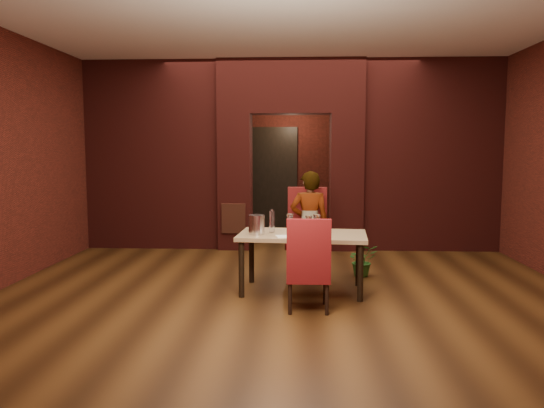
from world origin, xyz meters
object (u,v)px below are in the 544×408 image
(wine_glass_a, at_px, (290,223))
(wine_bucket, at_px, (257,225))
(person_seated, at_px, (309,224))
(wine_glass_b, at_px, (309,225))
(dining_table, at_px, (302,262))
(potted_plant, at_px, (362,260))
(wine_glass_c, at_px, (317,224))
(chair_far, at_px, (306,232))
(chair_near, at_px, (308,263))
(water_bottle, at_px, (272,221))

(wine_glass_a, relative_size, wine_bucket, 0.94)
(wine_glass_a, distance_m, wine_bucket, 0.45)
(person_seated, distance_m, wine_glass_b, 0.75)
(dining_table, distance_m, potted_plant, 1.16)
(wine_glass_a, bearing_deg, potted_plant, 34.79)
(wine_glass_c, bearing_deg, potted_plant, 51.98)
(wine_glass_c, height_order, wine_bucket, wine_bucket)
(chair_far, relative_size, chair_near, 1.18)
(water_bottle, bearing_deg, wine_bucket, -135.37)
(chair_far, relative_size, wine_glass_a, 5.47)
(wine_glass_a, height_order, potted_plant, wine_glass_a)
(person_seated, bearing_deg, chair_far, -56.90)
(chair_near, bearing_deg, dining_table, -85.90)
(chair_near, relative_size, wine_glass_b, 4.79)
(chair_near, relative_size, person_seated, 0.70)
(wine_bucket, distance_m, potted_plant, 1.74)
(wine_glass_c, bearing_deg, person_seated, 94.99)
(person_seated, height_order, wine_bucket, person_seated)
(wine_glass_a, bearing_deg, chair_far, 72.92)
(chair_near, distance_m, potted_plant, 1.73)
(dining_table, xyz_separation_m, person_seated, (0.10, 0.77, 0.36))
(wine_glass_a, xyz_separation_m, water_bottle, (-0.22, -0.06, 0.03))
(chair_near, distance_m, water_bottle, 0.97)
(person_seated, height_order, wine_glass_b, person_seated)
(person_seated, distance_m, water_bottle, 0.85)
(dining_table, xyz_separation_m, wine_glass_c, (0.17, -0.02, 0.47))
(person_seated, bearing_deg, water_bottle, 55.11)
(chair_near, bearing_deg, wine_glass_c, -99.43)
(wine_glass_b, bearing_deg, wine_bucket, -169.19)
(dining_table, height_order, water_bottle, water_bottle)
(wine_glass_b, bearing_deg, wine_glass_c, -26.09)
(wine_glass_c, bearing_deg, chair_near, -99.00)
(chair_far, distance_m, wine_glass_a, 0.76)
(wine_bucket, height_order, water_bottle, water_bottle)
(person_seated, bearing_deg, wine_glass_a, 67.66)
(dining_table, relative_size, wine_glass_b, 7.21)
(potted_plant, bearing_deg, chair_near, -116.41)
(wine_glass_b, height_order, wine_bucket, wine_bucket)
(wine_glass_a, distance_m, potted_plant, 1.32)
(chair_near, height_order, person_seated, person_seated)
(dining_table, height_order, wine_glass_b, wine_glass_b)
(wine_glass_a, distance_m, water_bottle, 0.23)
(dining_table, bearing_deg, wine_bucket, -165.86)
(water_bottle, relative_size, potted_plant, 0.64)
(chair_near, xyz_separation_m, person_seated, (0.04, 1.49, 0.21))
(dining_table, height_order, wine_glass_a, wine_glass_a)
(person_seated, distance_m, potted_plant, 0.87)
(chair_far, relative_size, person_seated, 0.83)
(wine_glass_b, relative_size, potted_plant, 0.48)
(dining_table, bearing_deg, chair_near, -81.01)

